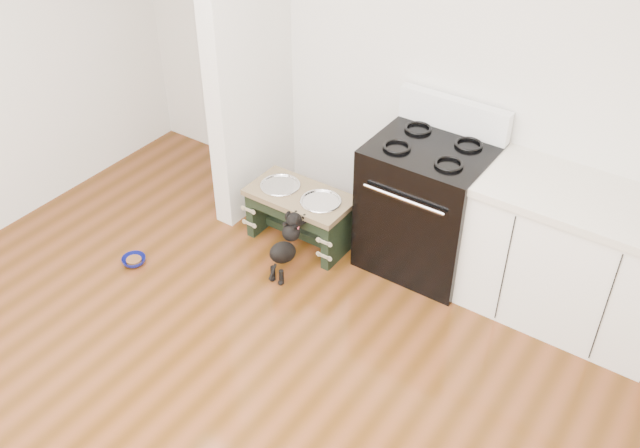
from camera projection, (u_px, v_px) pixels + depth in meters
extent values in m
plane|color=silver|center=(429.00, 55.00, 4.56)|extent=(5.00, 0.00, 5.00)
cube|color=silver|center=(247.00, 35.00, 4.83)|extent=(0.15, 0.80, 2.70)
cube|color=black|center=(426.00, 206.00, 4.76)|extent=(0.76, 0.65, 0.92)
cube|color=black|center=(403.00, 237.00, 4.59)|extent=(0.58, 0.02, 0.50)
cylinder|color=silver|center=(403.00, 199.00, 4.37)|extent=(0.56, 0.02, 0.02)
cube|color=white|center=(454.00, 114.00, 4.60)|extent=(0.76, 0.08, 0.22)
torus|color=black|center=(397.00, 147.00, 4.46)|extent=(0.18, 0.18, 0.02)
torus|color=black|center=(449.00, 164.00, 4.30)|extent=(0.18, 0.18, 0.02)
torus|color=black|center=(418.00, 128.00, 4.65)|extent=(0.18, 0.18, 0.02)
torus|color=black|center=(469.00, 144.00, 4.49)|extent=(0.18, 0.18, 0.02)
cube|color=white|center=(571.00, 261.00, 4.35)|extent=(1.20, 0.60, 0.86)
cube|color=beige|center=(587.00, 200.00, 4.08)|extent=(1.24, 0.64, 0.05)
cube|color=black|center=(544.00, 331.00, 4.41)|extent=(1.20, 0.06, 0.10)
cube|color=black|center=(265.00, 205.00, 5.25)|extent=(0.06, 0.36, 0.37)
cube|color=black|center=(339.00, 236.00, 4.95)|extent=(0.06, 0.36, 0.37)
cube|color=black|center=(286.00, 215.00, 4.91)|extent=(0.59, 0.03, 0.09)
cube|color=black|center=(301.00, 233.00, 5.18)|extent=(0.59, 0.06, 0.06)
cube|color=brown|center=(300.00, 196.00, 4.98)|extent=(0.75, 0.40, 0.04)
cylinder|color=silver|center=(280.00, 188.00, 5.06)|extent=(0.26, 0.26, 0.05)
cylinder|color=silver|center=(321.00, 204.00, 4.90)|extent=(0.26, 0.26, 0.05)
torus|color=silver|center=(280.00, 185.00, 5.04)|extent=(0.29, 0.29, 0.02)
torus|color=silver|center=(321.00, 201.00, 4.88)|extent=(0.29, 0.29, 0.02)
cylinder|color=black|center=(273.00, 273.00, 4.83)|extent=(0.03, 0.03, 0.11)
cylinder|color=black|center=(281.00, 277.00, 4.80)|extent=(0.03, 0.03, 0.11)
sphere|color=black|center=(272.00, 279.00, 4.85)|extent=(0.04, 0.04, 0.04)
sphere|color=black|center=(281.00, 283.00, 4.82)|extent=(0.04, 0.04, 0.04)
ellipsoid|color=black|center=(283.00, 252.00, 4.77)|extent=(0.13, 0.30, 0.27)
sphere|color=black|center=(291.00, 232.00, 4.77)|extent=(0.12, 0.12, 0.12)
sphere|color=black|center=(294.00, 220.00, 4.75)|extent=(0.11, 0.11, 0.11)
sphere|color=black|center=(296.00, 213.00, 4.81)|extent=(0.04, 0.04, 0.04)
sphere|color=black|center=(304.00, 217.00, 4.78)|extent=(0.04, 0.04, 0.04)
cylinder|color=black|center=(273.00, 272.00, 4.75)|extent=(0.02, 0.09, 0.10)
torus|color=#C63A46|center=(293.00, 226.00, 4.76)|extent=(0.10, 0.07, 0.09)
imported|color=navy|center=(134.00, 261.00, 4.98)|extent=(0.21, 0.21, 0.05)
cylinder|color=#583419|center=(134.00, 260.00, 4.98)|extent=(0.11, 0.11, 0.02)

